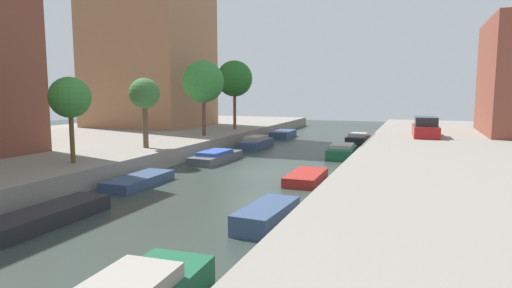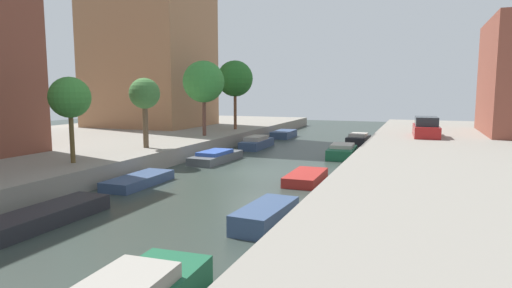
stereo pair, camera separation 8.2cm
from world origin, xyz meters
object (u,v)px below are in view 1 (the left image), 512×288
Objects in this scene: moored_boat_right_5 at (358,139)px; moored_boat_left_5 at (283,134)px; moored_boat_right_3 at (306,177)px; moored_boat_left_3 at (216,157)px; moored_boat_left_2 at (139,181)px; street_tree_1 at (70,98)px; parked_car at (425,128)px; apartment_tower_far at (148,5)px; moored_boat_right_4 at (342,152)px; street_tree_2 at (144,95)px; moored_boat_left_1 at (46,216)px; moored_boat_left_4 at (256,143)px; street_tree_3 at (203,82)px; street_tree_4 at (235,79)px; moored_boat_right_2 at (267,215)px.

moored_boat_left_5 is at bearing 159.73° from moored_boat_right_5.
moored_boat_left_5 is at bearing 110.24° from moored_boat_right_3.
moored_boat_left_3 reaches higher than moored_boat_right_3.
moored_boat_right_5 is (7.47, 19.28, 0.18)m from moored_boat_left_2.
parked_car is (15.61, 18.31, -2.41)m from street_tree_1.
moored_boat_left_5 is (12.48, 2.90, -12.03)m from apartment_tower_far.
moored_boat_right_4 is (10.48, 12.55, -3.64)m from street_tree_1.
parked_car reaches higher than moored_boat_right_5.
street_tree_2 reaches higher than moored_boat_left_1.
moored_boat_left_4 is (0.10, 6.86, 0.10)m from moored_boat_left_3.
apartment_tower_far is at bearing 137.05° from moored_boat_left_3.
moored_boat_right_3 is 8.33m from moored_boat_right_4.
apartment_tower_far is at bearing 144.01° from street_tree_3.
moored_boat_left_1 is (3.76, -10.97, -3.86)m from street_tree_2.
moored_boat_left_2 is at bearing -92.04° from moored_boat_left_4.
street_tree_2 is 12.22m from moored_boat_left_1.
moored_boat_left_2 is 1.13× the size of moored_boat_right_5.
moored_boat_left_2 is at bearing -58.38° from street_tree_2.
moored_boat_left_4 is at bearing 121.54° from moored_boat_right_3.
street_tree_3 is 0.94× the size of street_tree_4.
moored_boat_right_4 is at bearing -3.59° from street_tree_3.
street_tree_1 is 1.25× the size of moored_boat_right_2.
street_tree_1 is 13.24m from street_tree_3.
moored_boat_left_2 is at bearing 14.74° from street_tree_1.
street_tree_1 is 1.09× the size of moored_boat_right_4.
moored_boat_right_2 is at bearing 19.71° from moored_boat_left_1.
apartment_tower_far reaches higher than moored_boat_left_1.
moored_boat_left_4 is at bearing 26.18° from street_tree_3.
moored_boat_right_3 is at bearing 25.75° from moored_boat_left_2.
street_tree_2 is 10.99m from moored_boat_right_3.
moored_boat_right_5 reaches higher than moored_boat_right_3.
moored_boat_right_5 is at bearing 36.38° from moored_boat_left_4.
moored_boat_left_5 reaches higher than moored_boat_right_3.
street_tree_3 reaches higher than moored_boat_right_3.
moored_boat_left_4 reaches higher than moored_boat_left_5.
apartment_tower_far is at bearing 174.84° from street_tree_4.
moored_boat_right_4 is at bearing -131.70° from parked_car.
moored_boat_right_5 reaches higher than moored_boat_left_3.
street_tree_4 is 1.54× the size of moored_boat_left_2.
moored_boat_right_2 is (10.59, -15.94, -4.68)m from street_tree_3.
moored_boat_left_4 is 12.59m from moored_boat_right_3.
moored_boat_right_4 is (7.41, 11.74, 0.17)m from moored_boat_left_2.
parked_car is 21.68m from moored_boat_right_2.
apartment_tower_far reaches higher than parked_car.
moored_boat_left_4 reaches higher than moored_boat_left_2.
moored_boat_right_2 is (19.74, -22.59, -12.02)m from apartment_tower_far.
moored_boat_right_4 is (19.63, -7.31, -11.96)m from apartment_tower_far.
street_tree_2 is at bearing -101.09° from moored_boat_left_5.
street_tree_4 is at bearing 90.00° from street_tree_3.
moored_boat_right_4 is (0.32, 8.32, 0.16)m from moored_boat_right_3.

